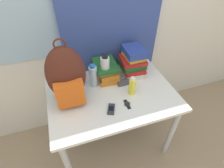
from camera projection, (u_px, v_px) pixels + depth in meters
name	position (u px, v px, depth m)	size (l,w,h in m)	color
wall_back	(94.00, 9.00, 1.43)	(6.00, 0.06, 2.50)	silver
curtain_blue	(112.00, 10.00, 1.42)	(0.89, 0.04, 2.50)	#384C93
desk	(112.00, 101.00, 1.53)	(1.05, 0.73, 0.71)	silver
backpack	(67.00, 77.00, 1.27)	(0.29, 0.24, 0.52)	#512319
book_stack_left	(106.00, 70.00, 1.57)	(0.21, 0.27, 0.15)	orange
book_stack_center	(132.00, 61.00, 1.60)	(0.23, 0.29, 0.25)	silver
water_bottle	(93.00, 76.00, 1.47)	(0.07, 0.07, 0.21)	silver
sports_bottle	(105.00, 70.00, 1.49)	(0.08, 0.08, 0.27)	white
sunscreen_bottle	(132.00, 86.00, 1.41)	(0.06, 0.06, 0.17)	yellow
cell_phone	(111.00, 109.00, 1.32)	(0.09, 0.11, 0.02)	#2D2D33
sunglasses_case	(126.00, 82.00, 1.54)	(0.15, 0.06, 0.04)	#47474C
wristwatch	(127.00, 104.00, 1.36)	(0.05, 0.10, 0.01)	black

